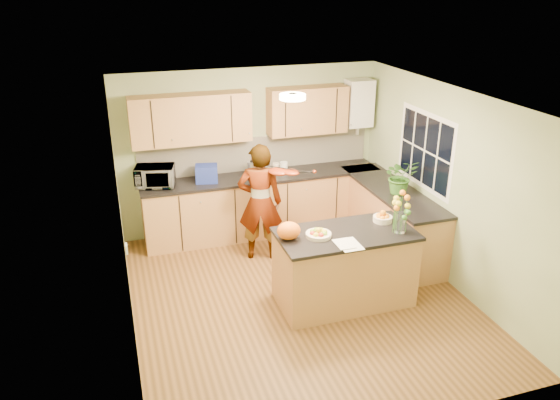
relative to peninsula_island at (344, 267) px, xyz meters
name	(u,v)px	position (x,y,z in m)	size (l,w,h in m)	color
floor	(299,297)	(-0.50, 0.23, -0.47)	(4.50, 4.50, 0.00)	#553818
ceiling	(302,99)	(-0.50, 0.23, 2.03)	(4.00, 4.50, 0.02)	silver
wall_back	(250,150)	(-0.50, 2.48, 0.78)	(4.00, 0.02, 2.50)	#8D9D70
wall_front	(394,310)	(-0.50, -2.02, 0.78)	(4.00, 0.02, 2.50)	#8D9D70
wall_left	(122,228)	(-2.50, 0.23, 0.78)	(0.02, 4.50, 2.50)	#8D9D70
wall_right	(449,187)	(1.50, 0.23, 0.78)	(0.02, 4.50, 2.50)	#8D9D70
back_counter	(263,204)	(-0.40, 2.18, 0.00)	(3.64, 0.62, 0.94)	#AD6F45
right_counter	(390,219)	(1.20, 1.08, 0.00)	(0.62, 2.24, 0.94)	#AD6F45
splashback	(257,153)	(-0.40, 2.47, 0.73)	(3.60, 0.02, 0.52)	#EEE4CE
upper_cabinets	(241,115)	(-0.67, 2.31, 1.38)	(3.20, 0.34, 0.70)	#AD6F45
boiler	(359,103)	(1.20, 2.32, 1.43)	(0.40, 0.30, 0.86)	white
window_right	(425,151)	(1.49, 0.83, 1.08)	(0.01, 1.30, 1.05)	white
light_switch	(127,249)	(-2.48, -0.37, 0.83)	(0.02, 0.09, 0.09)	white
ceiling_lamp	(292,97)	(-0.50, 0.53, 1.99)	(0.30, 0.30, 0.07)	#FFEABF
peninsula_island	(344,267)	(0.00, 0.00, 0.00)	(1.63, 0.84, 0.94)	#AD6F45
fruit_dish	(319,233)	(-0.35, 0.00, 0.51)	(0.30, 0.30, 0.10)	beige
orange_bowl	(383,217)	(0.55, 0.15, 0.52)	(0.23, 0.23, 0.14)	beige
flower_vase	(402,204)	(0.60, -0.18, 0.82)	(0.29, 0.29, 0.53)	silver
orange_bag	(289,231)	(-0.70, 0.05, 0.57)	(0.27, 0.23, 0.21)	orange
papers	(349,244)	(-0.10, -0.30, 0.47)	(0.24, 0.33, 0.01)	white
violinist	(260,202)	(-0.65, 1.41, 0.37)	(0.61, 0.40, 1.67)	tan
violin	(279,172)	(-0.45, 1.19, 0.87)	(0.66, 0.26, 0.13)	#581705
microwave	(155,176)	(-1.97, 2.21, 0.62)	(0.54, 0.36, 0.30)	white
blue_box	(207,174)	(-1.24, 2.16, 0.60)	(0.31, 0.23, 0.25)	navy
kettle	(253,168)	(-0.54, 2.18, 0.60)	(0.17, 0.17, 0.31)	silver
jar_cream	(276,168)	(-0.17, 2.23, 0.55)	(0.10, 0.10, 0.15)	beige
jar_white	(284,168)	(-0.07, 2.16, 0.56)	(0.12, 0.12, 0.18)	white
potted_plant	(400,176)	(1.20, 0.91, 0.72)	(0.45, 0.39, 0.50)	#3A7326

